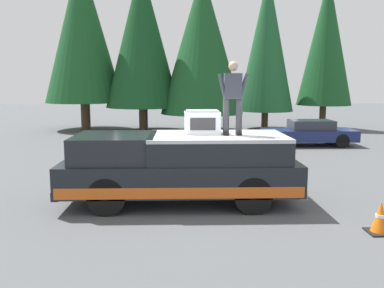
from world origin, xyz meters
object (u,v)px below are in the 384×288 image
object	(u,v)px
parked_car_navy	(309,133)
traffic_cone	(380,218)
compressor_unit	(202,122)
person_on_truck_bed	(233,96)
pickup_truck	(180,167)

from	to	relation	value
parked_car_navy	traffic_cone	distance (m)	11.05
compressor_unit	person_on_truck_bed	xyz separation A→B (m)	(-0.25, -0.69, 0.62)
compressor_unit	person_on_truck_bed	distance (m)	0.97
compressor_unit	parked_car_navy	world-z (taller)	compressor_unit
person_on_truck_bed	parked_car_navy	size ratio (longest dim) A/B	0.41
compressor_unit	person_on_truck_bed	size ratio (longest dim) A/B	0.50
compressor_unit	traffic_cone	size ratio (longest dim) A/B	1.35
compressor_unit	traffic_cone	bearing A→B (deg)	-124.80
parked_car_navy	traffic_cone	bearing A→B (deg)	169.37
person_on_truck_bed	parked_car_navy	xyz separation A→B (m)	(8.82, -4.65, -1.97)
compressor_unit	parked_car_navy	size ratio (longest dim) A/B	0.20
parked_car_navy	pickup_truck	bearing A→B (deg)	146.19
compressor_unit	parked_car_navy	bearing A→B (deg)	-31.95
pickup_truck	person_on_truck_bed	world-z (taller)	person_on_truck_bed
compressor_unit	person_on_truck_bed	world-z (taller)	person_on_truck_bed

